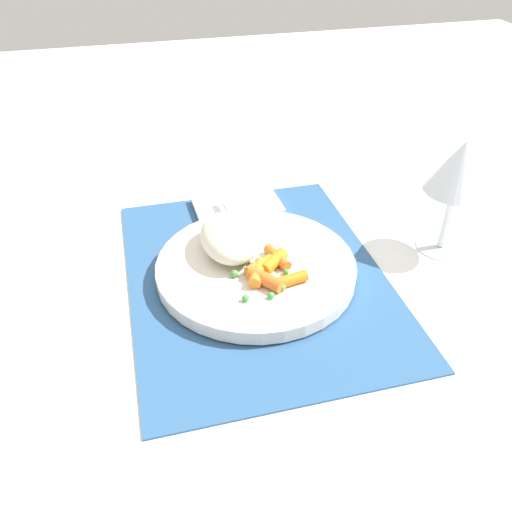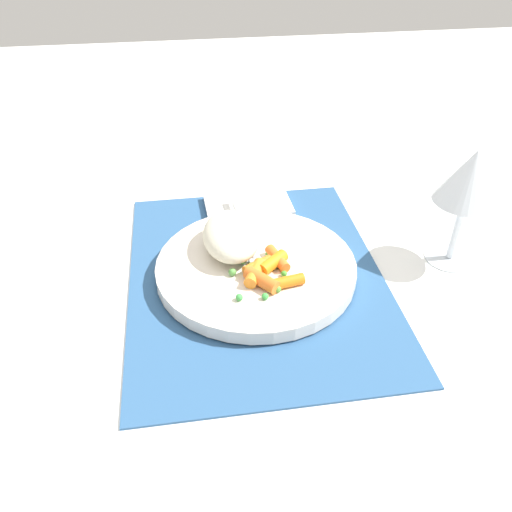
# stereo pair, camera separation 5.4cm
# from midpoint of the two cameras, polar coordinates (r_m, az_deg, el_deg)

# --- Properties ---
(ground_plane) EXTENTS (2.40, 2.40, 0.00)m
(ground_plane) POSITION_cam_midpoint_polar(r_m,az_deg,el_deg) (0.69, -2.23, -2.32)
(ground_plane) COLOR white
(placemat) EXTENTS (0.43, 0.33, 0.01)m
(placemat) POSITION_cam_midpoint_polar(r_m,az_deg,el_deg) (0.69, -2.23, -2.13)
(placemat) COLOR #2D5684
(placemat) RESTS_ON ground_plane
(plate) EXTENTS (0.26, 0.26, 0.02)m
(plate) POSITION_cam_midpoint_polar(r_m,az_deg,el_deg) (0.68, -2.26, -1.35)
(plate) COLOR silver
(plate) RESTS_ON placemat
(rice_mound) EXTENTS (0.11, 0.07, 0.04)m
(rice_mound) POSITION_cam_midpoint_polar(r_m,az_deg,el_deg) (0.69, -5.19, 1.95)
(rice_mound) COLOR beige
(rice_mound) RESTS_ON plate
(carrot_portion) EXTENTS (0.09, 0.07, 0.02)m
(carrot_portion) POSITION_cam_midpoint_polar(r_m,az_deg,el_deg) (0.65, -0.82, -1.56)
(carrot_portion) COLOR orange
(carrot_portion) RESTS_ON plate
(pea_scatter) EXTENTS (0.09, 0.08, 0.01)m
(pea_scatter) POSITION_cam_midpoint_polar(r_m,az_deg,el_deg) (0.65, -1.59, -2.15)
(pea_scatter) COLOR #53A939
(pea_scatter) RESTS_ON plate
(fork) EXTENTS (0.21, 0.03, 0.01)m
(fork) POSITION_cam_midpoint_polar(r_m,az_deg,el_deg) (0.71, -3.23, 1.37)
(fork) COLOR #BBBBBB
(fork) RESTS_ON plate
(wine_glass) EXTENTS (0.08, 0.08, 0.16)m
(wine_glass) POSITION_cam_midpoint_polar(r_m,az_deg,el_deg) (0.72, 19.35, 8.64)
(wine_glass) COLOR silver
(wine_glass) RESTS_ON ground_plane
(napkin) EXTENTS (0.09, 0.14, 0.01)m
(napkin) POSITION_cam_midpoint_polar(r_m,az_deg,el_deg) (0.82, -3.92, 5.48)
(napkin) COLOR white
(napkin) RESTS_ON placemat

